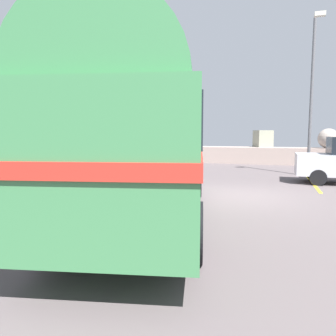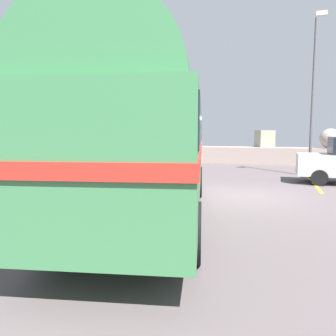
# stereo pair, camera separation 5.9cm
# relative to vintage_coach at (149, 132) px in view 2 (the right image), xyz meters

# --- Properties ---
(ground) EXTENTS (32.00, 26.00, 0.02)m
(ground) POSITION_rel_vintage_coach_xyz_m (1.77, 3.24, -2.04)
(ground) COLOR #5A5052
(breakwater) EXTENTS (31.36, 2.38, 2.44)m
(breakwater) POSITION_rel_vintage_coach_xyz_m (2.35, 15.02, -1.35)
(breakwater) COLOR gray
(breakwater) RESTS_ON ground
(vintage_coach) EXTENTS (4.21, 8.90, 3.70)m
(vintage_coach) POSITION_rel_vintage_coach_xyz_m (0.00, 0.00, 0.00)
(vintage_coach) COLOR black
(vintage_coach) RESTS_ON ground
(lamp_post) EXTENTS (0.44, 0.91, 7.17)m
(lamp_post) POSITION_rel_vintage_coach_xyz_m (4.40, 9.10, 1.95)
(lamp_post) COLOR #5B5B60
(lamp_post) RESTS_ON ground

